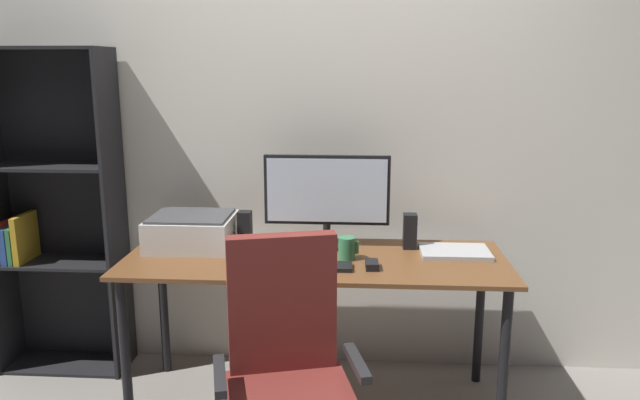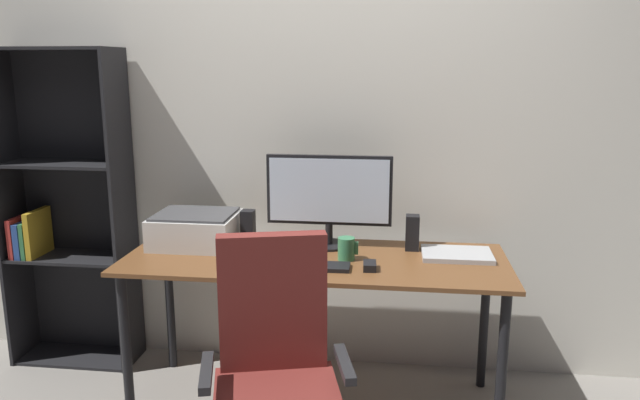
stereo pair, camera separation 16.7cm
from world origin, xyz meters
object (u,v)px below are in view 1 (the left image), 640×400
mouse (372,265)px  laptop (455,252)px  bookshelf (54,216)px  monitor (327,194)px  keyboard (319,266)px  coffee_mug (347,248)px  speaker_right (410,231)px  printer (192,231)px  office_chair (288,393)px  speaker_left (245,228)px  desk (315,274)px

mouse → laptop: (0.39, 0.23, -0.01)m
bookshelf → monitor: bearing=-5.5°
keyboard → coffee_mug: 0.19m
coffee_mug → speaker_right: 0.36m
keyboard → printer: printer is taller
speaker_right → office_chair: 1.08m
keyboard → speaker_right: speaker_right is taller
monitor → bookshelf: size_ratio=0.36×
speaker_left → bookshelf: 1.05m
keyboard → office_chair: size_ratio=0.29×
monitor → office_chair: (-0.09, -0.89, -0.54)m
speaker_right → bookshelf: bookshelf is taller
mouse → office_chair: office_chair is taller
bookshelf → mouse: bearing=-15.6°
speaker_left → printer: (-0.25, -0.05, -0.00)m
monitor → bookshelf: 1.46m
coffee_mug → laptop: bearing=12.4°
speaker_right → mouse: bearing=-120.8°
desk → monitor: (0.04, 0.19, 0.34)m
mouse → office_chair: (-0.30, -0.57, -0.30)m
keyboard → speaker_left: size_ratio=1.71×
speaker_left → printer: size_ratio=0.43×
keyboard → coffee_mug: bearing=47.8°
keyboard → coffee_mug: coffee_mug is taller
coffee_mug → laptop: coffee_mug is taller
laptop → monitor: bearing=171.1°
laptop → speaker_right: 0.23m
monitor → coffee_mug: monitor is taller
laptop → desk: bearing=-172.0°
mouse → coffee_mug: (-0.11, 0.12, 0.04)m
laptop → bookshelf: size_ratio=0.19×
speaker_right → speaker_left: bearing=180.0°
printer → bookshelf: (-0.79, 0.20, 0.01)m
laptop → speaker_left: size_ratio=1.88×
laptop → printer: bearing=178.1°
keyboard → laptop: laptop is taller
keyboard → office_chair: (-0.07, -0.55, -0.29)m
printer → keyboard: bearing=-23.7°
monitor → office_chair: 1.05m
office_chair → mouse: bearing=47.2°
keyboard → printer: size_ratio=0.72×
laptop → office_chair: bearing=-131.4°
coffee_mug → bookshelf: 1.58m
desk → laptop: laptop is taller
desk → bookshelf: 1.44m
mouse → laptop: size_ratio=0.30×
mouse → printer: size_ratio=0.24×
keyboard → bookshelf: 1.51m
mouse → speaker_left: bearing=150.1°
office_chair → bookshelf: (-1.35, 1.03, 0.37)m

